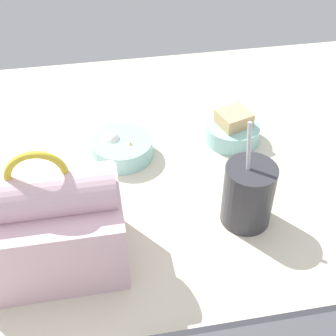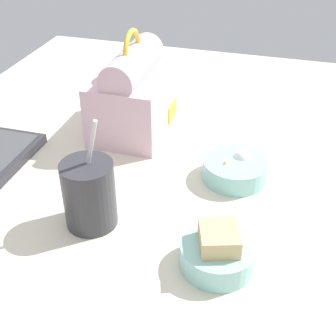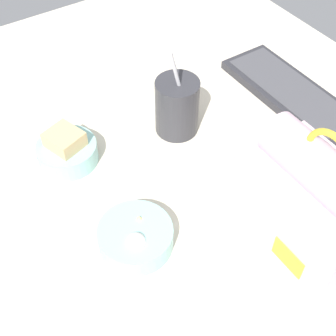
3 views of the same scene
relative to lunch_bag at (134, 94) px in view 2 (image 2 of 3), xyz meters
The scene contains 5 objects.
desk_surface 21.87cm from the lunch_bag, 153.03° to the right, with size 140.00×110.00×2.00cm.
lunch_bag is the anchor object (origin of this frame).
soup_cup 32.16cm from the lunch_bag, behind, with size 8.48×8.48×19.16cm.
bento_bowl_sandwich 44.30cm from the lunch_bag, 144.67° to the right, with size 11.14×11.14×6.90cm.
bento_bowl_snacks 28.10cm from the lunch_bag, 118.05° to the right, with size 12.11×12.11×5.23cm.
Camera 2 is at (-67.88, -23.04, 53.29)cm, focal length 50.00 mm.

